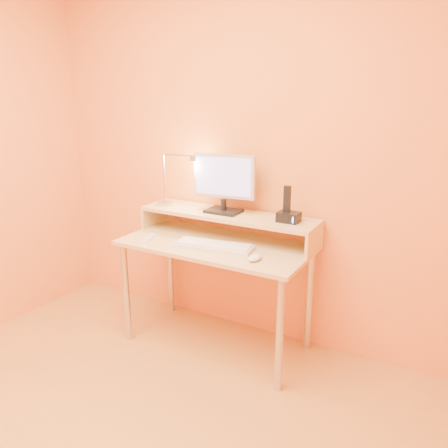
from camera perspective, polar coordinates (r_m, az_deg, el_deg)
The scene contains 25 objects.
wall_back at distance 2.94m, azimuth 2.10°, elevation 9.18°, with size 3.00×0.04×2.50m, color orange.
desk_leg_fl at distance 3.05m, azimuth -12.52°, elevation -8.71°, with size 0.04×0.04×0.69m, color silver.
desk_leg_fr at distance 2.52m, azimuth 7.20°, elevation -14.12°, with size 0.04×0.04×0.69m, color silver.
desk_leg_bl at distance 3.40m, azimuth -6.92°, elevation -5.70°, with size 0.04×0.04×0.69m, color silver.
desk_leg_br at distance 2.93m, azimuth 10.99°, elevation -9.63°, with size 0.04×0.04×0.69m, color silver.
desk_lower at distance 2.79m, azimuth -1.04°, elevation -2.68°, with size 1.20×0.60×0.03m, color #D7B97F.
shelf_riser_left at distance 3.21m, azimuth -8.83°, elevation 1.17°, with size 0.02×0.30×0.14m, color #D7B97F.
shelf_riser_right at distance 2.67m, azimuth 11.64°, elevation -2.12°, with size 0.02×0.30×0.14m, color #D7B97F.
desk_shelf at distance 2.87m, azimuth 0.46°, elevation 1.20°, with size 1.20×0.30×0.03m, color #D7B97F.
monitor_foot at distance 2.88m, azimuth -0.05°, elevation 1.69°, with size 0.22×0.16×0.02m, color black.
monitor_neck at distance 2.86m, azimuth -0.05°, elevation 2.54°, with size 0.04×0.04×0.07m, color black.
monitor_panel at distance 2.83m, azimuth 0.05°, elevation 6.21°, with size 0.41×0.04×0.28m, color #B7B7C1.
monitor_back at distance 2.85m, azimuth 0.28°, elevation 6.29°, with size 0.37×0.01×0.24m, color black.
monitor_screen at distance 2.82m, azimuth -0.14°, elevation 6.16°, with size 0.37×0.00×0.24m, color #A3A5FB.
lamp_base at distance 3.09m, azimuth -7.62°, elevation 2.66°, with size 0.10×0.10×0.03m, color silver.
lamp_post at distance 3.05m, azimuth -7.74°, elevation 5.89°, with size 0.01×0.01×0.33m, color silver.
lamp_arm at distance 2.96m, azimuth -5.98°, elevation 8.85°, with size 0.01×0.01×0.24m, color silver.
lamp_head at distance 2.89m, azimuth -4.01°, elevation 8.43°, with size 0.04×0.04×0.03m, color silver.
lamp_bulb at distance 2.89m, azimuth -4.00°, elevation 8.11°, with size 0.03×0.03×0.00m, color #FFEAC6.
phone_dock at distance 2.69m, azimuth 8.36°, elevation 0.90°, with size 0.13×0.10×0.06m, color black.
phone_handset at distance 2.66m, azimuth 8.16°, elevation 3.22°, with size 0.04×0.03×0.16m, color black.
phone_led at distance 2.62m, azimuth 8.87°, elevation 0.51°, with size 0.01×0.00×0.04m, color #3369FF.
keyboard at distance 2.69m, azimuth -1.33°, elevation -2.92°, with size 0.48×0.15×0.02m, color silver.
mouse at distance 2.49m, azimuth 4.00°, elevation -4.35°, with size 0.06×0.11×0.04m, color white.
remote_control at distance 2.88m, azimuth -9.71°, elevation -1.86°, with size 0.05×0.17×0.02m, color silver.
Camera 1 is at (1.34, -1.09, 1.62)m, focal length 35.36 mm.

